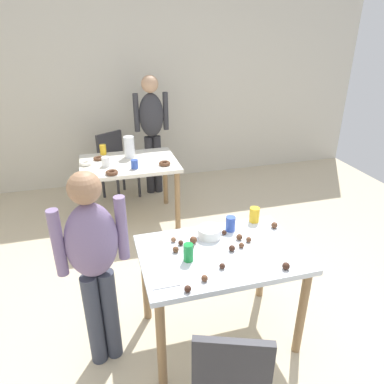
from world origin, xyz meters
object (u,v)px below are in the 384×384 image
object	(u,v)px
person_adult_far	(152,125)
dining_table_far	(129,171)
dining_table_near	(221,265)
person_girl_near	(94,258)
mixing_bowl	(209,232)
chair_far_table	(116,162)
pitcher_far	(129,147)
soda_can	(188,252)
chair_near_table	(230,377)

from	to	relation	value
person_adult_far	dining_table_far	bearing A→B (deg)	-118.49
person_adult_far	dining_table_near	bearing A→B (deg)	-89.88
person_girl_near	person_adult_far	size ratio (longest dim) A/B	0.90
person_girl_near	mixing_bowl	world-z (taller)	person_girl_near
chair_far_table	mixing_bowl	xyz separation A→B (m)	(0.49, -2.47, 0.29)
person_girl_near	pitcher_far	size ratio (longest dim) A/B	5.84
dining_table_near	soda_can	size ratio (longest dim) A/B	9.05
dining_table_near	pitcher_far	xyz separation A→B (m)	(-0.37, 2.09, 0.23)
dining_table_far	chair_near_table	size ratio (longest dim) A/B	1.23
chair_far_table	mixing_bowl	bearing A→B (deg)	-78.77
chair_far_table	person_girl_near	distance (m)	2.70
person_girl_near	soda_can	distance (m)	0.59
person_girl_near	person_adult_far	world-z (taller)	person_adult_far
pitcher_far	person_girl_near	bearing A→B (deg)	-102.49
soda_can	chair_far_table	bearing A→B (deg)	95.66
dining_table_near	person_girl_near	size ratio (longest dim) A/B	0.78
person_adult_far	soda_can	world-z (taller)	person_adult_far
dining_table_near	pitcher_far	size ratio (longest dim) A/B	4.53
dining_table_near	chair_near_table	distance (m)	0.78
chair_far_table	person_girl_near	size ratio (longest dim) A/B	0.61
dining_table_near	chair_near_table	world-z (taller)	chair_near_table
person_girl_near	mixing_bowl	distance (m)	0.84
mixing_bowl	dining_table_near	bearing A→B (deg)	-84.70
dining_table_far	mixing_bowl	size ratio (longest dim) A/B	6.22
dining_table_far	mixing_bowl	distance (m)	1.78
person_adult_far	pitcher_far	size ratio (longest dim) A/B	6.50
soda_can	mixing_bowl	bearing A→B (deg)	46.84
dining_table_far	chair_far_table	bearing A→B (deg)	98.06
person_girl_near	person_adult_far	xyz separation A→B (m)	(0.83, 2.65, 0.11)
dining_table_near	mixing_bowl	world-z (taller)	mixing_bowl
dining_table_far	chair_near_table	bearing A→B (deg)	-85.82
person_adult_far	mixing_bowl	world-z (taller)	person_adult_far
dining_table_near	pitcher_far	distance (m)	2.13
person_girl_near	pitcher_far	world-z (taller)	person_girl_near
dining_table_near	person_girl_near	xyz separation A→B (m)	(-0.83, 0.01, 0.21)
dining_table_near	person_girl_near	world-z (taller)	person_girl_near
mixing_bowl	chair_far_table	bearing A→B (deg)	101.23
chair_near_table	pitcher_far	distance (m)	2.86
chair_near_table	mixing_bowl	xyz separation A→B (m)	(0.19, 0.94, 0.29)
chair_far_table	mixing_bowl	world-z (taller)	chair_far_table
chair_far_table	dining_table_far	bearing A→B (deg)	-81.94
dining_table_far	person_adult_far	distance (m)	0.89
dining_table_near	dining_table_far	bearing A→B (deg)	101.82
person_adult_far	pitcher_far	xyz separation A→B (m)	(-0.37, -0.58, -0.08)
dining_table_near	mixing_bowl	bearing A→B (deg)	95.30
soda_can	chair_near_table	bearing A→B (deg)	-87.41
chair_near_table	pitcher_far	bearing A→B (deg)	93.30
dining_table_near	person_adult_far	bearing A→B (deg)	90.12
person_adult_far	mixing_bowl	size ratio (longest dim) A/B	9.18
dining_table_far	person_adult_far	size ratio (longest dim) A/B	0.68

